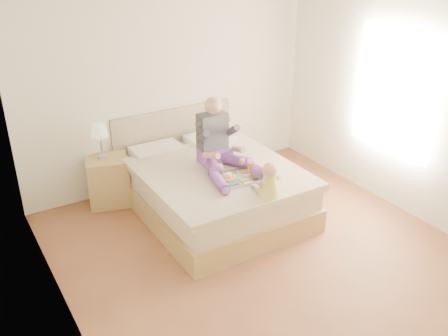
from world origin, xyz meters
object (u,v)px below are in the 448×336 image
bed (211,186)px  tray (236,176)px  nightstand (109,181)px  adult (220,147)px  baby (268,182)px

bed → tray: (0.04, -0.50, 0.33)m
nightstand → adult: size_ratio=0.61×
nightstand → adult: adult is taller
adult → bed: bearing=122.7°
bed → adult: bearing=-59.3°
tray → bed: bearing=101.3°
nightstand → tray: 1.70m
nightstand → adult: 1.50m
baby → tray: bearing=93.8°
baby → adult: bearing=88.4°
adult → baby: size_ratio=2.67×
adult → baby: bearing=-83.9°
tray → baby: baby is taller
bed → baby: 1.08m
nightstand → baby: 2.15m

